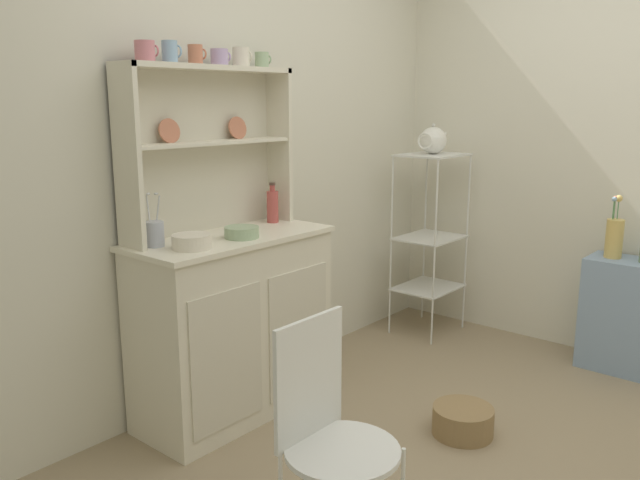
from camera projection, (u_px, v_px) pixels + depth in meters
name	position (u px, v px, depth m)	size (l,w,h in m)	color
wall_back	(243.00, 150.00, 3.34)	(3.84, 0.05, 2.50)	silver
hutch_cabinet	(234.00, 323.00, 3.10)	(0.99, 0.45, 0.89)	silver
hutch_shelf_unit	(205.00, 138.00, 3.02)	(0.92, 0.18, 0.77)	beige
bakers_rack	(430.00, 226.00, 4.16)	(0.43, 0.34, 1.17)	silver
side_shelf_blue	(629.00, 316.00, 3.61)	(0.28, 0.48, 0.64)	#849EBC
wire_chair	(328.00, 425.00, 2.00)	(0.36, 0.36, 0.85)	white
floor_basket	(463.00, 421.00, 2.96)	(0.28, 0.28, 0.13)	#93754C
cup_rose_0	(145.00, 51.00, 2.67)	(0.10, 0.08, 0.09)	#D17A84
cup_sky_1	(170.00, 52.00, 2.76)	(0.08, 0.07, 0.09)	#8EB2D1
cup_terracotta_2	(196.00, 55.00, 2.86)	(0.08, 0.07, 0.09)	#C67556
cup_lilac_3	(220.00, 57.00, 2.97)	(0.10, 0.08, 0.08)	#B79ECC
cup_cream_4	(241.00, 57.00, 3.07)	(0.09, 0.08, 0.09)	silver
cup_sage_5	(262.00, 60.00, 3.17)	(0.08, 0.07, 0.08)	#9EB78E
bowl_mixing_large	(192.00, 242.00, 2.74)	(0.17, 0.17, 0.06)	silver
bowl_floral_medium	(242.00, 232.00, 2.96)	(0.16, 0.16, 0.05)	#9EB78E
jam_bottle	(273.00, 206.00, 3.32)	(0.06, 0.06, 0.21)	#B74C47
utensil_jar	(155.00, 233.00, 2.77)	(0.08, 0.08, 0.24)	#B2B7C6
porcelain_teapot	(433.00, 140.00, 4.04)	(0.26, 0.17, 0.19)	white
flower_vase	(614.00, 237.00, 3.59)	(0.09, 0.09, 0.35)	#DBB760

